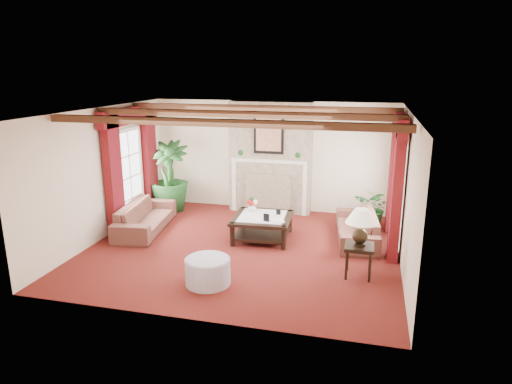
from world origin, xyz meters
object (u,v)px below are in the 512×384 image
(ottoman, at_px, (208,271))
(potted_palm, at_px, (170,191))
(coffee_table, at_px, (262,227))
(sofa_left, at_px, (145,212))
(sofa_right, at_px, (357,222))
(side_table, at_px, (358,261))

(ottoman, bearing_deg, potted_palm, 122.52)
(potted_palm, height_order, coffee_table, potted_palm)
(sofa_left, xyz_separation_m, potted_palm, (-0.09, 1.50, 0.08))
(sofa_right, distance_m, ottoman, 3.51)
(sofa_right, relative_size, potted_palm, 1.11)
(side_table, xyz_separation_m, ottoman, (-2.40, -0.90, -0.07))
(ottoman, bearing_deg, sofa_right, 48.78)
(coffee_table, height_order, ottoman, coffee_table)
(sofa_right, relative_size, ottoman, 2.68)
(sofa_left, distance_m, coffee_table, 2.63)
(potted_palm, bearing_deg, sofa_left, -86.65)
(potted_palm, xyz_separation_m, side_table, (4.71, -2.72, -0.20))
(side_table, bearing_deg, potted_palm, 149.99)
(side_table, bearing_deg, sofa_left, 165.17)
(sofa_left, xyz_separation_m, ottoman, (2.22, -2.13, -0.19))
(ottoman, bearing_deg, sofa_left, 136.26)
(sofa_right, bearing_deg, coffee_table, -84.63)
(sofa_right, relative_size, side_table, 3.54)
(side_table, bearing_deg, sofa_right, 92.97)
(sofa_left, relative_size, coffee_table, 1.80)
(coffee_table, bearing_deg, side_table, -36.83)
(sofa_right, distance_m, potted_palm, 4.73)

